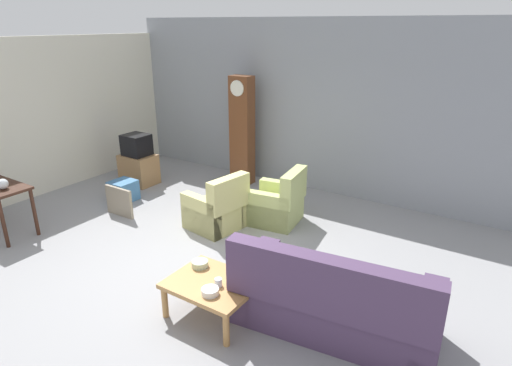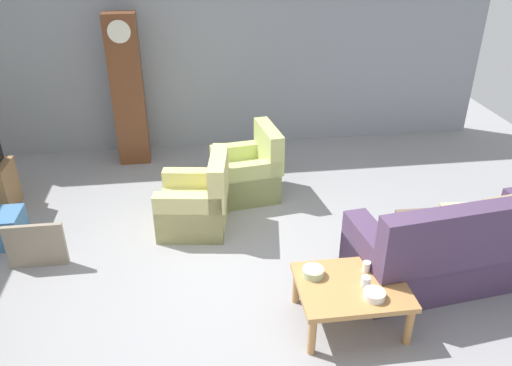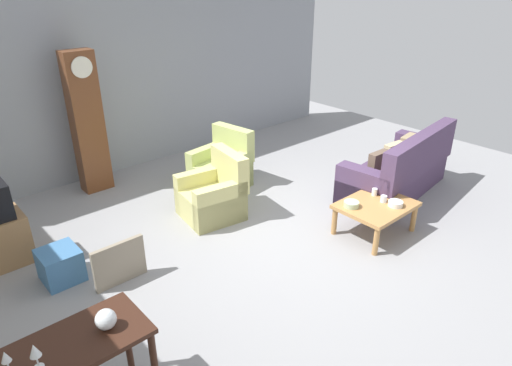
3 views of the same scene
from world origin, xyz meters
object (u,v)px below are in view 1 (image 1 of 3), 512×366
object	(u,v)px
storage_box_blue	(123,191)
glass_dome_cloche	(3,184)
armchair_olive_far	(278,205)
framed_picture_leaning	(119,202)
bowl_shallow_green	(200,264)
tv_crt	(137,145)
tv_stand_cabinet	(139,169)
cup_blue_rimmed	(218,282)
armchair_olive_near	(217,210)
cup_white_porcelain	(234,276)
coffee_table_wood	(213,286)
couch_floral	(333,303)
bowl_white_stacked	(210,291)
grandfather_clock	(242,131)

from	to	relation	value
storage_box_blue	glass_dome_cloche	distance (m)	2.07
armchair_olive_far	framed_picture_leaning	size ratio (longest dim) A/B	1.53
bowl_shallow_green	tv_crt	bearing A→B (deg)	146.77
tv_stand_cabinet	cup_blue_rimmed	distance (m)	4.77
glass_dome_cloche	bowl_shallow_green	world-z (taller)	glass_dome_cloche
armchair_olive_near	cup_white_porcelain	size ratio (longest dim) A/B	9.34
tv_crt	storage_box_blue	distance (m)	1.10
armchair_olive_near	storage_box_blue	xyz separation A→B (m)	(-2.16, -0.04, -0.12)
framed_picture_leaning	tv_stand_cabinet	bearing A→B (deg)	125.36
storage_box_blue	cup_blue_rimmed	size ratio (longest dim) A/B	4.76
coffee_table_wood	storage_box_blue	bearing A→B (deg)	153.56
couch_floral	bowl_white_stacked	bearing A→B (deg)	-149.53
tv_stand_cabinet	bowl_white_stacked	bearing A→B (deg)	-33.95
armchair_olive_near	tv_stand_cabinet	world-z (taller)	armchair_olive_near
storage_box_blue	tv_stand_cabinet	bearing A→B (deg)	118.86
framed_picture_leaning	storage_box_blue	bearing A→B (deg)	133.96
framed_picture_leaning	storage_box_blue	size ratio (longest dim) A/B	1.40
cup_blue_rimmed	glass_dome_cloche	bearing A→B (deg)	-177.33
storage_box_blue	cup_white_porcelain	bearing A→B (deg)	-23.20
glass_dome_cloche	cup_blue_rimmed	size ratio (longest dim) A/B	1.75
tv_crt	storage_box_blue	bearing A→B (deg)	-61.14
coffee_table_wood	framed_picture_leaning	size ratio (longest dim) A/B	1.60
armchair_olive_far	tv_stand_cabinet	xyz separation A→B (m)	(-3.29, 0.05, -0.00)
glass_dome_cloche	cup_blue_rimmed	distance (m)	3.86
cup_white_porcelain	cup_blue_rimmed	size ratio (longest dim) A/B	1.10
grandfather_clock	tv_crt	bearing A→B (deg)	-145.27
bowl_shallow_green	cup_white_porcelain	bearing A→B (deg)	-0.39
cup_white_porcelain	bowl_white_stacked	world-z (taller)	cup_white_porcelain
tv_crt	bowl_white_stacked	bearing A→B (deg)	-33.95
glass_dome_cloche	cup_white_porcelain	size ratio (longest dim) A/B	1.59
armchair_olive_far	armchair_olive_near	bearing A→B (deg)	-134.43
framed_picture_leaning	bowl_shallow_green	distance (m)	2.90
tv_stand_cabinet	glass_dome_cloche	bearing A→B (deg)	-86.14
framed_picture_leaning	cup_white_porcelain	distance (m)	3.36
armchair_olive_far	glass_dome_cloche	size ratio (longest dim) A/B	5.87
coffee_table_wood	tv_crt	xyz separation A→B (m)	(-3.91, 2.52, 0.45)
armchair_olive_near	armchair_olive_far	world-z (taller)	same
tv_stand_cabinet	bowl_white_stacked	world-z (taller)	tv_stand_cabinet
tv_stand_cabinet	cup_blue_rimmed	size ratio (longest dim) A/B	7.58
glass_dome_cloche	cup_blue_rimmed	world-z (taller)	glass_dome_cloche
coffee_table_wood	cup_white_porcelain	world-z (taller)	cup_white_porcelain
storage_box_blue	cup_blue_rimmed	bearing A→B (deg)	-26.14
armchair_olive_near	cup_blue_rimmed	distance (m)	2.30
armchair_olive_far	tv_stand_cabinet	bearing A→B (deg)	179.17
grandfather_clock	framed_picture_leaning	world-z (taller)	grandfather_clock
storage_box_blue	bowl_white_stacked	distance (m)	4.10
cup_blue_rimmed	bowl_white_stacked	xyz separation A→B (m)	(0.02, -0.17, -0.01)
armchair_olive_near	bowl_shallow_green	world-z (taller)	armchair_olive_near
cup_white_porcelain	tv_stand_cabinet	bearing A→B (deg)	150.02
cup_blue_rimmed	bowl_shallow_green	bearing A→B (deg)	155.13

